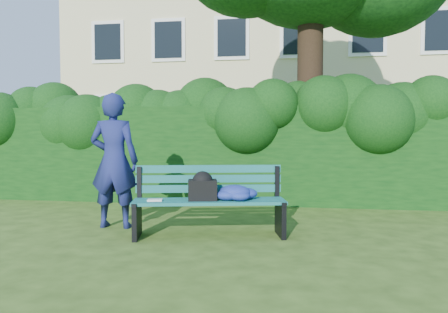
# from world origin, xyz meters

# --- Properties ---
(ground) EXTENTS (80.00, 80.00, 0.00)m
(ground) POSITION_xyz_m (0.00, 0.00, 0.00)
(ground) COLOR #324B17
(ground) RESTS_ON ground
(apartment_building) EXTENTS (16.00, 8.08, 12.00)m
(apartment_building) POSITION_xyz_m (-0.00, 13.99, 6.00)
(apartment_building) COLOR beige
(apartment_building) RESTS_ON ground
(hedge) EXTENTS (10.00, 1.00, 1.80)m
(hedge) POSITION_xyz_m (0.00, 2.20, 0.90)
(hedge) COLOR black
(hedge) RESTS_ON ground
(park_bench) EXTENTS (1.99, 0.95, 0.89)m
(park_bench) POSITION_xyz_m (0.07, -0.63, 0.50)
(park_bench) COLOR #115356
(park_bench) RESTS_ON ground
(man_reading) EXTENTS (0.69, 0.47, 1.86)m
(man_reading) POSITION_xyz_m (-1.39, -0.35, 0.93)
(man_reading) COLOR navy
(man_reading) RESTS_ON ground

